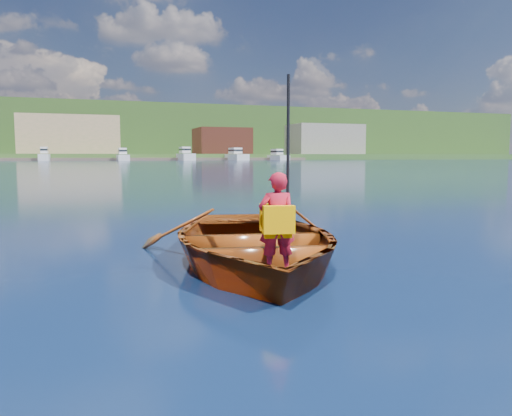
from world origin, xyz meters
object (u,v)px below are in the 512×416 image
at_px(rowboat, 252,242).
at_px(child_paddler, 277,221).
at_px(dock, 46,159).
at_px(marina_yachts, 67,156).

xyz_separation_m(rowboat, child_paddler, (-0.02, -0.91, 0.37)).
bearing_deg(rowboat, child_paddler, -91.29).
relative_size(child_paddler, dock, 0.01).
relative_size(rowboat, dock, 0.03).
bearing_deg(child_paddler, dock, 94.81).
bearing_deg(child_paddler, rowboat, 88.71).
height_order(dock, marina_yachts, marina_yachts).
height_order(rowboat, dock, dock).
relative_size(child_paddler, marina_yachts, 0.02).
relative_size(rowboat, child_paddler, 2.20).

